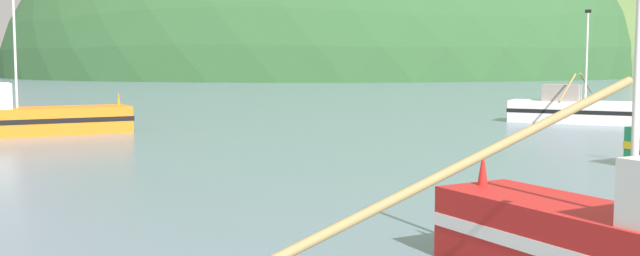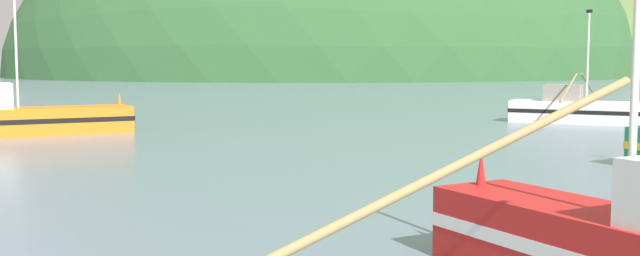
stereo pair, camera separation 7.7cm
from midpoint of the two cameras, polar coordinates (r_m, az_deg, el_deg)
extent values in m
ellipsoid|color=#516B38|center=(245.14, 8.83, 4.25)|extent=(218.77, 175.01, 73.74)
ellipsoid|color=#2D562D|center=(189.28, 0.16, 4.05)|extent=(154.98, 123.98, 94.03)
cube|color=white|center=(47.80, 19.05, 1.16)|extent=(8.01, 5.98, 1.34)
cube|color=black|center=(47.79, 19.05, 1.24)|extent=(8.09, 6.04, 0.24)
cube|color=gray|center=(47.86, 18.02, 2.60)|extent=(2.70, 2.53, 1.01)
cylinder|color=silver|center=(47.64, 19.73, 5.11)|extent=(0.12, 0.12, 5.28)
cube|color=black|center=(47.73, 19.83, 8.43)|extent=(0.33, 0.21, 0.20)
cylinder|color=#997F4C|center=(51.75, 19.69, 3.25)|extent=(3.03, 5.10, 1.47)
cylinder|color=#997F4C|center=(43.69, 18.42, 2.99)|extent=(3.03, 5.10, 1.47)
cube|color=orange|center=(40.67, -22.62, 0.43)|extent=(11.72, 7.01, 1.39)
cube|color=black|center=(40.67, -22.62, 0.52)|extent=(11.84, 7.08, 0.25)
cone|color=orange|center=(41.38, -15.24, 2.17)|extent=(0.26, 0.26, 0.70)
cylinder|color=silver|center=(40.59, -22.41, 5.85)|extent=(0.12, 0.12, 6.28)
cone|color=red|center=(14.73, 12.24, -2.95)|extent=(0.27, 0.27, 0.70)
cylinder|color=silver|center=(12.25, 23.13, 6.65)|extent=(0.12, 0.12, 5.61)
cylinder|color=#997F4C|center=(9.28, 11.60, -2.30)|extent=(5.07, 2.49, 1.94)
camera|label=1|loc=(0.04, -90.08, -0.01)|focal=41.72mm
camera|label=2|loc=(0.04, 89.92, 0.01)|focal=41.72mm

